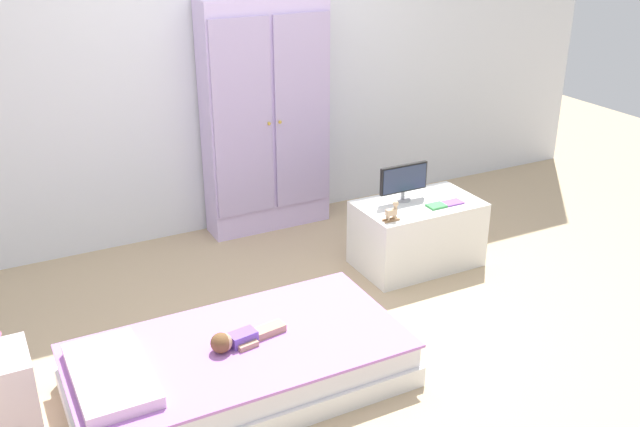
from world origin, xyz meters
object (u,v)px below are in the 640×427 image
at_px(tv_monitor, 404,180).
at_px(rocking_horse_toy, 393,211).
at_px(wardrobe, 266,117).
at_px(doll, 235,340).
at_px(book_purple, 452,203).
at_px(tv_stand, 417,234).
at_px(book_green, 436,206).
at_px(bed, 239,366).

bearing_deg(tv_monitor, rocking_horse_toy, -134.49).
bearing_deg(rocking_horse_toy, wardrobe, 104.62).
bearing_deg(doll, wardrobe, 61.60).
relative_size(doll, wardrobe, 0.24).
height_order(doll, book_purple, book_purple).
relative_size(tv_stand, book_green, 6.94).
height_order(rocking_horse_toy, book_purple, rocking_horse_toy).
relative_size(wardrobe, tv_monitor, 4.83).
xyz_separation_m(rocking_horse_toy, book_purple, (0.48, 0.05, -0.05)).
bearing_deg(doll, bed, 13.30).
relative_size(tv_monitor, book_purple, 2.59).
height_order(doll, tv_monitor, tv_monitor).
height_order(tv_monitor, rocking_horse_toy, tv_monitor).
xyz_separation_m(tv_monitor, rocking_horse_toy, (-0.23, -0.23, -0.08)).
height_order(tv_stand, book_green, book_green).
bearing_deg(bed, book_purple, 18.94).
distance_m(tv_stand, book_green, 0.25).
bearing_deg(book_purple, rocking_horse_toy, -174.32).
xyz_separation_m(tv_monitor, book_green, (0.13, -0.18, -0.13)).
relative_size(book_green, book_purple, 0.86).
distance_m(doll, book_purple, 1.79).
bearing_deg(tv_monitor, wardrobe, 119.84).
distance_m(wardrobe, book_green, 1.33).
height_order(tv_stand, rocking_horse_toy, rocking_horse_toy).
height_order(bed, doll, doll).
height_order(bed, tv_monitor, tv_monitor).
distance_m(bed, rocking_horse_toy, 1.35).
xyz_separation_m(bed, tv_stand, (1.48, 0.68, 0.10)).
height_order(bed, wardrobe, wardrobe).
height_order(doll, tv_stand, tv_stand).
bearing_deg(book_green, bed, -159.67).
xyz_separation_m(bed, tv_monitor, (1.42, 0.75, 0.45)).
relative_size(bed, tv_monitor, 4.77).
bearing_deg(tv_stand, tv_monitor, 130.93).
bearing_deg(book_green, book_purple, 0.00).
height_order(book_green, book_purple, book_green).
xyz_separation_m(tv_stand, book_green, (0.06, -0.10, 0.22)).
xyz_separation_m(doll, wardrobe, (0.91, 1.68, 0.53)).
distance_m(tv_stand, rocking_horse_toy, 0.43).
bearing_deg(book_purple, book_green, 180.00).
xyz_separation_m(wardrobe, tv_stand, (0.60, -1.00, -0.59)).
bearing_deg(tv_monitor, tv_stand, -49.07).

